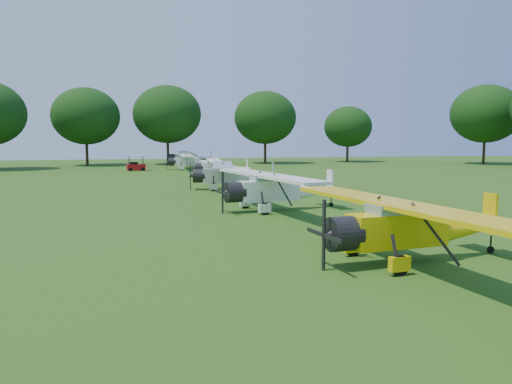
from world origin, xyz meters
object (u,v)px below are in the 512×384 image
Objects in this scene: aircraft_2 at (411,223)px; aircraft_4 at (231,173)px; aircraft_7 at (189,156)px; aircraft_6 at (191,160)px; aircraft_3 at (277,187)px; golf_cart at (136,166)px; aircraft_5 at (220,166)px.

aircraft_4 is at bearing 86.54° from aircraft_2.
aircraft_6 is at bearing -95.17° from aircraft_7.
aircraft_3 is 4.86× the size of golf_cart.
aircraft_6 is at bearing -3.49° from golf_cart.
aircraft_4 is (-0.32, 12.63, -0.04)m from aircraft_3.
aircraft_2 is 1.00× the size of aircraft_4.
aircraft_7 is at bearing 79.84° from aircraft_3.
aircraft_5 is 15.68m from golf_cart.
aircraft_2 is 0.97× the size of aircraft_3.
golf_cart is at bearing 91.88° from aircraft_3.
aircraft_4 is 40.53m from aircraft_7.
aircraft_6 is 7.41m from golf_cart.
golf_cart is (-7.84, 39.60, -0.73)m from aircraft_3.
aircraft_2 is at bearing -87.92° from golf_cart.
aircraft_2 is 53.44m from golf_cart.
aircraft_4 is 1.15× the size of aircraft_5.
aircraft_5 is at bearing 78.09° from aircraft_3.
aircraft_5 is (1.52, 14.17, -0.17)m from aircraft_4.
aircraft_2 is 53.23m from aircraft_6.
aircraft_3 reaches higher than aircraft_2.
aircraft_7 is 16.07m from golf_cart.
aircraft_2 is 13.15m from aircraft_3.
aircraft_4 is 14.25m from aircraft_5.
aircraft_5 is at bearing -88.76° from aircraft_7.
aircraft_3 reaches higher than aircraft_5.
aircraft_3 reaches higher than aircraft_6.
aircraft_6 is at bearing 102.78° from aircraft_5.
aircraft_7 is at bearing 87.07° from aircraft_6.
aircraft_7 is 4.75× the size of golf_cart.
golf_cart is (-7.37, -0.50, -0.62)m from aircraft_6.
aircraft_3 reaches higher than aircraft_7.
aircraft_6 is at bearing 85.30° from aircraft_2.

